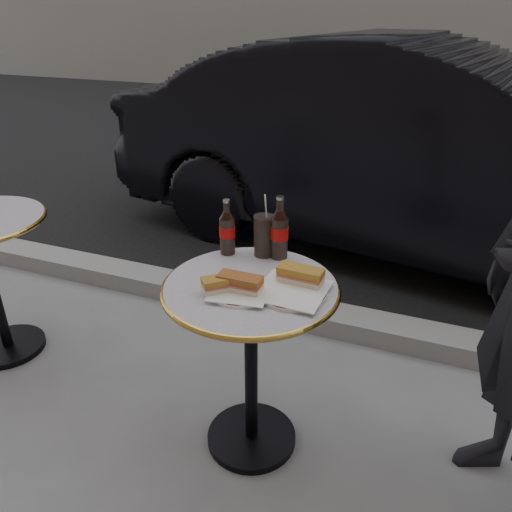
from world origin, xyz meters
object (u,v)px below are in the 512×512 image
(bistro_table, at_px, (251,369))
(cola_bottle_left, at_px, (227,227))
(plate_left, at_px, (240,291))
(plate_right, at_px, (292,292))
(parked_car, at_px, (422,150))
(cola_bottle_right, at_px, (280,227))
(cola_glass, at_px, (264,235))

(bistro_table, relative_size, cola_bottle_left, 3.32)
(bistro_table, xyz_separation_m, plate_left, (-0.01, -0.06, 0.37))
(plate_right, distance_m, cola_bottle_left, 0.40)
(plate_left, relative_size, parked_car, 0.05)
(plate_right, height_order, cola_bottle_right, cola_bottle_right)
(bistro_table, relative_size, cola_glass, 4.51)
(parked_car, bearing_deg, cola_bottle_right, 178.91)
(bistro_table, height_order, plate_left, plate_left)
(plate_right, bearing_deg, parked_car, 83.88)
(cola_bottle_right, bearing_deg, parked_car, 79.33)
(cola_glass, bearing_deg, cola_bottle_right, 1.50)
(cola_bottle_right, bearing_deg, plate_right, -61.96)
(cola_bottle_right, distance_m, parked_car, 1.97)
(cola_bottle_left, xyz_separation_m, parked_car, (0.56, 1.97, -0.13))
(plate_right, relative_size, cola_bottle_right, 0.96)
(cola_glass, distance_m, parked_car, 1.98)
(cola_bottle_right, xyz_separation_m, parked_car, (0.36, 1.93, -0.14))
(plate_left, xyz_separation_m, cola_bottle_left, (-0.17, 0.26, 0.10))
(plate_right, xyz_separation_m, cola_bottle_left, (-0.33, 0.20, 0.10))
(bistro_table, xyz_separation_m, cola_bottle_left, (-0.18, 0.20, 0.48))
(bistro_table, relative_size, parked_car, 0.17)
(plate_left, bearing_deg, parked_car, 79.95)
(cola_glass, height_order, parked_car, parked_car)
(plate_left, bearing_deg, cola_bottle_right, 83.92)
(bistro_table, bearing_deg, plate_left, -100.04)
(bistro_table, xyz_separation_m, parked_car, (0.38, 2.16, 0.35))
(parked_car, bearing_deg, cola_bottle_left, 173.68)
(bistro_table, relative_size, plate_right, 3.09)
(cola_glass, bearing_deg, cola_bottle_left, -164.33)
(bistro_table, xyz_separation_m, plate_right, (0.15, -0.01, 0.37))
(bistro_table, distance_m, plate_right, 0.40)
(cola_bottle_left, height_order, cola_bottle_right, cola_bottle_right)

